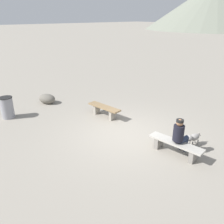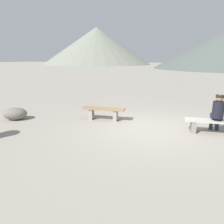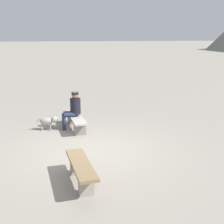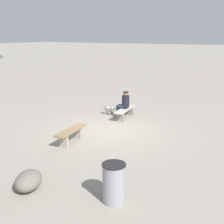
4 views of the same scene
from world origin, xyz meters
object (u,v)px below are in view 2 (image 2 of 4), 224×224
at_px(bench_left, 103,111).
at_px(seated_person, 218,111).
at_px(dog, 214,117).
at_px(boulder, 15,114).
at_px(bench_right, 214,124).

height_order(bench_left, seated_person, seated_person).
bearing_deg(dog, boulder, -67.37).
bearing_deg(boulder, bench_right, 9.45).
relative_size(seated_person, dog, 1.79).
relative_size(bench_left, boulder, 1.89).
relative_size(bench_right, seated_person, 1.47).
distance_m(bench_left, seated_person, 3.81).
height_order(seated_person, dog, seated_person).
bearing_deg(dog, bench_right, 2.77).
bearing_deg(bench_left, boulder, -166.88).
bearing_deg(bench_right, boulder, -178.61).
bearing_deg(bench_right, bench_left, 171.01).
xyz_separation_m(dog, boulder, (-6.91, -2.01, -0.07)).
height_order(bench_right, boulder, boulder).
bearing_deg(bench_right, seated_person, 54.81).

